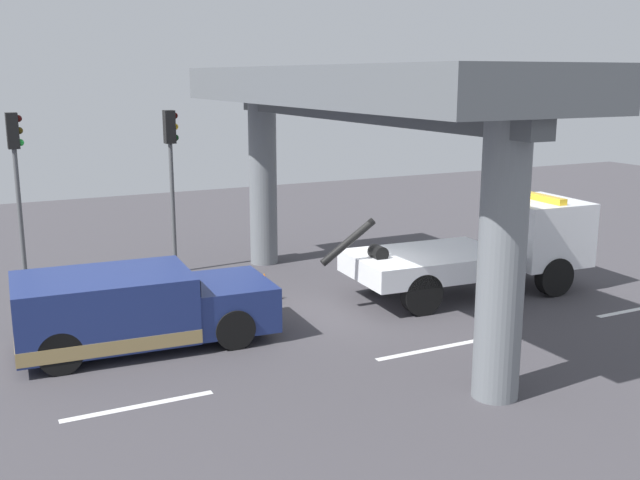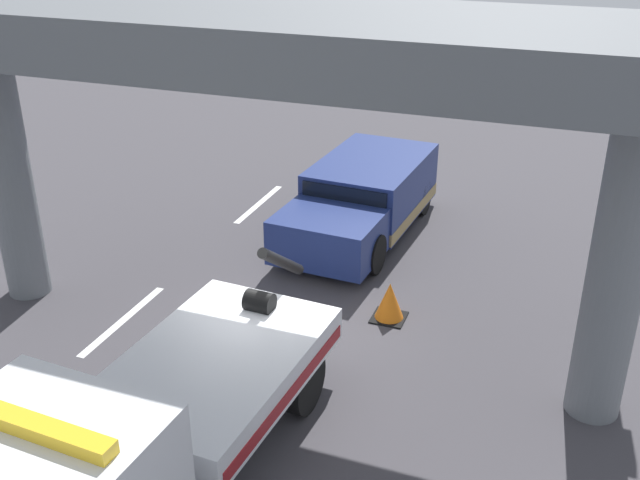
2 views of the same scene
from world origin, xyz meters
name	(u,v)px [view 2 (image 2 of 2)]	position (x,y,z in m)	size (l,w,h in m)	color
ground_plane	(268,354)	(0.00, 0.00, -0.05)	(60.00, 40.00, 0.10)	#423F44
lane_stripe_west	(259,204)	(-6.00, -2.94, 0.00)	(2.60, 0.16, 0.01)	silver
lane_stripe_mid	(123,320)	(0.00, -2.94, 0.00)	(2.60, 0.16, 0.01)	silver
tow_truck_white	(132,435)	(3.86, -0.04, 1.20)	(7.31, 2.73, 2.46)	white
towed_van_green	(363,199)	(-5.39, 0.00, 0.78)	(5.31, 2.47, 1.58)	navy
overpass_structure	(267,66)	(-0.31, 0.00, 4.86)	(3.60, 12.61, 5.69)	slate
traffic_light_near	(634,94)	(-6.98, 5.43, 3.33)	(0.39, 0.32, 4.59)	#515456
traffic_light_far	(636,152)	(-2.98, 5.43, 3.32)	(0.39, 0.32, 4.57)	#515456
traffic_cone_orange	(390,302)	(-1.80, 1.67, 0.35)	(0.62, 0.62, 0.73)	orange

